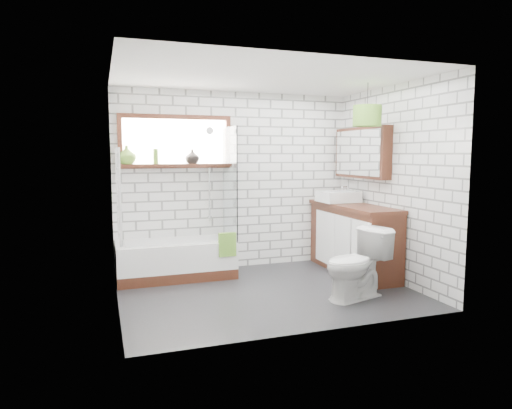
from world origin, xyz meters
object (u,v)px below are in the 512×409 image
object	(u,v)px
basin	(338,197)
pendant	(367,116)
vanity	(353,238)
toilet	(356,264)
bathtub	(176,260)

from	to	relation	value
basin	pendant	world-z (taller)	pendant
vanity	toilet	size ratio (longest dim) A/B	2.09
bathtub	pendant	size ratio (longest dim) A/B	4.40
vanity	basin	distance (m)	0.65
pendant	bathtub	bearing A→B (deg)	155.98
bathtub	vanity	xyz separation A→B (m)	(2.36, -0.51, 0.23)
bathtub	pendant	distance (m)	3.06
pendant	toilet	bearing A→B (deg)	-128.78
bathtub	basin	xyz separation A→B (m)	(2.30, -0.17, 0.78)
vanity	pendant	distance (m)	1.70
basin	toilet	distance (m)	1.58
bathtub	toilet	xyz separation A→B (m)	(1.79, -1.53, 0.15)
bathtub	basin	world-z (taller)	basin
vanity	bathtub	bearing A→B (deg)	167.90
vanity	toilet	xyz separation A→B (m)	(-0.57, -1.02, -0.08)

